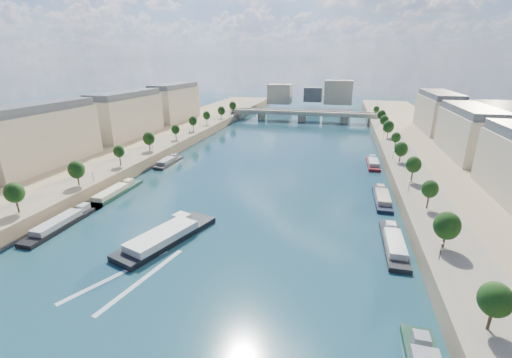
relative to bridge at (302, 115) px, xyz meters
The scene contains 17 objects.
ground 141.82m from the bridge, 90.00° to the right, with size 700.00×700.00×0.00m, color #0D2A39.
quay_left 158.99m from the bridge, 116.93° to the right, with size 44.00×520.00×5.00m, color #9E8460.
quay_right 158.99m from the bridge, 63.07° to the right, with size 44.00×520.00×5.00m, color #9E8460.
pave_left 152.76m from the bridge, 111.91° to the right, with size 14.00×520.00×0.10m, color gray.
pave_right 152.76m from the bridge, 68.09° to the right, with size 14.00×520.00×0.10m, color gray.
trees_left 150.26m from the bridge, 111.49° to the right, with size 4.80×268.80×8.26m.
trees_right 142.85m from the bridge, 67.34° to the right, with size 4.80×268.80×8.26m.
lamps_left 160.58m from the bridge, 109.09° to the right, with size 0.36×200.36×4.28m.
lamps_right 146.49m from the bridge, 68.99° to the right, with size 0.36×200.36×4.28m.
buildings_left 155.51m from the bridge, 123.23° to the right, with size 16.00×226.00×23.20m.
buildings_right 155.51m from the bridge, 56.77° to the right, with size 16.00×226.00×23.20m.
skyline 78.44m from the bridge, 87.65° to the left, with size 79.00×42.00×22.00m.
bridge is the anchor object (origin of this frame).
tour_barge 195.76m from the bridge, 93.64° to the right, with size 17.68×31.09×4.06m.
wake 212.30m from the bridge, 93.35° to the right, with size 15.79×25.70×0.04m.
moored_barges_left 203.52m from the bridge, 102.92° to the right, with size 5.00×156.82×3.60m.
moored_barges_right 192.08m from the bridge, 76.29° to the right, with size 5.00×167.04×3.60m.
Camera 1 is at (30.00, -25.51, 45.21)m, focal length 24.00 mm.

